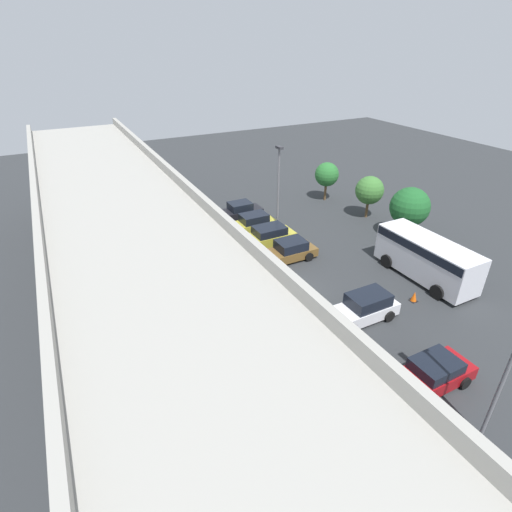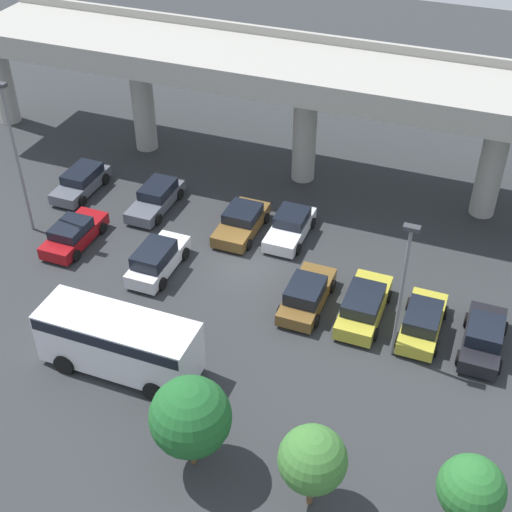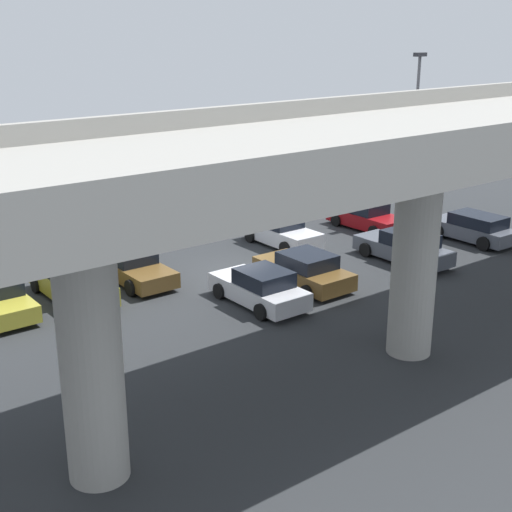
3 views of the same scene
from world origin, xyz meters
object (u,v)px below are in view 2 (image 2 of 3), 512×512
object	(u,v)px
parked_car_1	(74,234)
parked_car_9	(483,337)
parked_car_7	(364,305)
parked_car_2	(156,198)
lamp_post_near_aisle	(403,283)
parked_car_5	(290,226)
parked_car_4	(242,222)
parked_car_0	(81,182)
tree_front_right	(471,489)
shuttle_bus	(119,339)
lamp_post_mid_lot	(15,150)
tree_front_centre	(313,460)
traffic_cone	(118,314)
tree_front_left	(190,417)
parked_car_6	(306,295)
parked_car_8	(422,321)
parked_car_3	(157,259)

from	to	relation	value
parked_car_1	parked_car_9	bearing A→B (deg)	-90.91
parked_car_7	parked_car_1	bearing A→B (deg)	89.52
parked_car_2	lamp_post_near_aisle	xyz separation A→B (m)	(15.99, -7.18, 3.65)
parked_car_5	parked_car_4	bearing A→B (deg)	-78.72
parked_car_4	parked_car_9	bearing A→B (deg)	71.09
parked_car_1	parked_car_7	world-z (taller)	parked_car_7
parked_car_0	tree_front_right	size ratio (longest dim) A/B	1.14
parked_car_2	parked_car_4	xyz separation A→B (m)	(5.73, -0.48, -0.02)
shuttle_bus	tree_front_right	distance (m)	15.92
parked_car_2	tree_front_right	xyz separation A→B (m)	(20.26, -15.34, 2.00)
lamp_post_mid_lot	parked_car_0	bearing A→B (deg)	84.02
shuttle_bus	lamp_post_mid_lot	world-z (taller)	lamp_post_mid_lot
parked_car_4	shuttle_bus	distance (m)	12.02
parked_car_1	parked_car_4	world-z (taller)	parked_car_1
lamp_post_mid_lot	tree_front_centre	xyz separation A→B (m)	(20.47, -11.47, -2.61)
parked_car_5	traffic_cone	bearing A→B (deg)	-30.25
parked_car_7	tree_front_left	size ratio (longest dim) A/B	1.10
parked_car_1	tree_front_right	bearing A→B (deg)	-114.40
parked_car_0	parked_car_6	world-z (taller)	parked_car_6
parked_car_8	tree_front_centre	size ratio (longest dim) A/B	1.12
parked_car_9	lamp_post_mid_lot	world-z (taller)	lamp_post_mid_lot
tree_front_left	parked_car_1	bearing A→B (deg)	138.61
parked_car_5	tree_front_right	bearing A→B (deg)	37.32
parked_car_5	traffic_cone	size ratio (longest dim) A/B	6.23
parked_car_4	tree_front_right	world-z (taller)	tree_front_right
shuttle_bus	tree_front_left	world-z (taller)	tree_front_left
parked_car_1	parked_car_2	xyz separation A→B (m)	(2.62, 4.96, 0.01)
parked_car_0	tree_front_centre	distance (m)	25.71
parked_car_4	traffic_cone	size ratio (longest dim) A/B	6.42
parked_car_3	parked_car_6	world-z (taller)	parked_car_3
parked_car_1	lamp_post_near_aisle	bearing A→B (deg)	-96.80
parked_car_7	shuttle_bus	xyz separation A→B (m)	(-9.44, -7.30, 1.00)
parked_car_8	parked_car_0	bearing A→B (deg)	76.84
lamp_post_mid_lot	tree_front_right	xyz separation A→B (m)	(25.94, -10.71, -2.55)
parked_car_2	lamp_post_near_aisle	distance (m)	17.91
parked_car_2	parked_car_9	world-z (taller)	parked_car_9
parked_car_6	tree_front_right	size ratio (longest dim) A/B	1.18
parked_car_5	parked_car_9	world-z (taller)	parked_car_9
parked_car_2	parked_car_3	world-z (taller)	parked_car_3
parked_car_3	parked_car_7	world-z (taller)	parked_car_3
parked_car_8	lamp_post_mid_lot	distance (m)	23.14
parked_car_1	parked_car_7	size ratio (longest dim) A/B	0.94
parked_car_5	lamp_post_near_aisle	distance (m)	11.05
parked_car_5	tree_front_centre	distance (m)	17.45
shuttle_bus	tree_front_centre	xyz separation A→B (m)	(10.14, -3.69, 0.89)
parked_car_3	parked_car_8	bearing A→B (deg)	-88.81
traffic_cone	lamp_post_mid_lot	bearing A→B (deg)	149.38
tree_front_right	traffic_cone	bearing A→B (deg)	161.97
parked_car_9	parked_car_6	bearing A→B (deg)	90.05
parked_car_6	lamp_post_near_aisle	bearing A→B (deg)	-111.12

